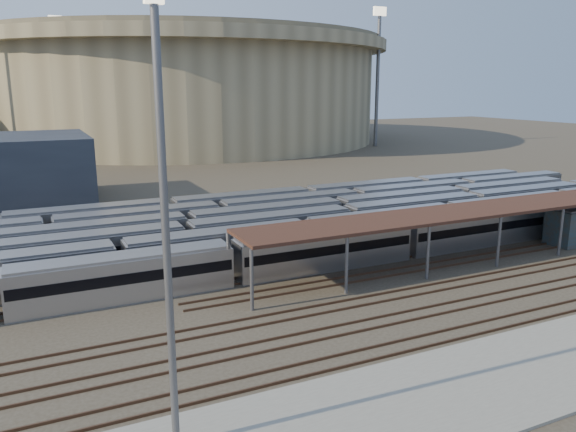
{
  "coord_description": "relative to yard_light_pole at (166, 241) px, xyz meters",
  "views": [
    {
      "loc": [
        -23.11,
        -37.2,
        17.26
      ],
      "look_at": [
        0.19,
        12.0,
        4.54
      ],
      "focal_mm": 35.0,
      "sensor_mm": 36.0,
      "label": 1
    }
  ],
  "objects": [
    {
      "name": "empty_tracks",
      "position": [
        17.75,
        8.23,
        -10.42
      ],
      "size": [
        170.0,
        9.62,
        0.18
      ],
      "color": "#4C3323",
      "rests_on": "ground"
    },
    {
      "name": "stadium",
      "position": [
        42.75,
        153.23,
        5.96
      ],
      "size": [
        124.0,
        124.0,
        32.5
      ],
      "color": "gray",
      "rests_on": "ground"
    },
    {
      "name": "apron",
      "position": [
        12.75,
        -1.77,
        -10.41
      ],
      "size": [
        50.0,
        9.0,
        0.2
      ],
      "primitive_type": "cube",
      "color": "gray",
      "rests_on": "ground"
    },
    {
      "name": "yard_light_pole",
      "position": [
        0.0,
        0.0,
        0.0
      ],
      "size": [
        0.82,
        0.36,
        20.45
      ],
      "color": "#59595E",
      "rests_on": "apron"
    },
    {
      "name": "inspection_shed",
      "position": [
        39.75,
        17.23,
        -5.53
      ],
      "size": [
        60.3,
        6.0,
        5.3
      ],
      "color": "#59595E",
      "rests_on": "ground"
    },
    {
      "name": "floodlight_3",
      "position": [
        7.75,
        173.23,
        10.14
      ],
      "size": [
        4.0,
        1.0,
        38.4
      ],
      "color": "#59595E",
      "rests_on": "ground"
    },
    {
      "name": "subway_trains",
      "position": [
        15.58,
        31.73,
        -8.71
      ],
      "size": [
        129.45,
        23.9,
        3.6
      ],
      "color": "#A3A4A8",
      "rests_on": "ground"
    },
    {
      "name": "floodlight_2",
      "position": [
        87.75,
        113.23,
        10.14
      ],
      "size": [
        4.0,
        1.0,
        38.4
      ],
      "color": "#59595E",
      "rests_on": "ground"
    },
    {
      "name": "ground",
      "position": [
        17.75,
        13.23,
        -10.51
      ],
      "size": [
        420.0,
        420.0,
        0.0
      ],
      "primitive_type": "plane",
      "color": "#383026",
      "rests_on": "ground"
    }
  ]
}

